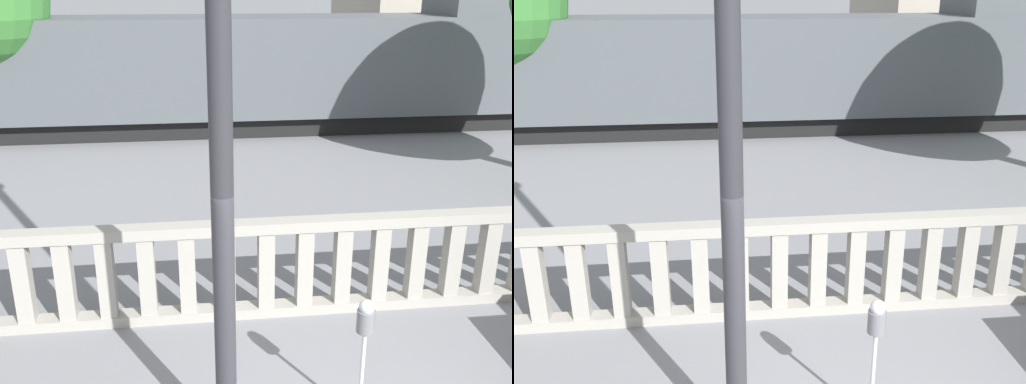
# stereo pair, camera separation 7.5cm
# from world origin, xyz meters

# --- Properties ---
(balustrade) EXTENTS (16.72, 0.24, 1.31)m
(balustrade) POSITION_xyz_m (0.00, 3.19, 0.66)
(balustrade) COLOR #9E998E
(balustrade) RESTS_ON ground
(lamppost) EXTENTS (0.41, 0.41, 6.72)m
(lamppost) POSITION_xyz_m (-1.16, 0.98, 3.47)
(lamppost) COLOR #2D2D33
(lamppost) RESTS_ON ground
(parking_meter) EXTENTS (0.17, 0.17, 1.35)m
(parking_meter) POSITION_xyz_m (0.16, 1.18, 1.08)
(parking_meter) COLOR silver
(parking_meter) RESTS_ON ground
(train_near) EXTENTS (27.59, 2.78, 3.80)m
(train_near) POSITION_xyz_m (-4.67, 13.25, 1.69)
(train_near) COLOR black
(train_near) RESTS_ON ground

